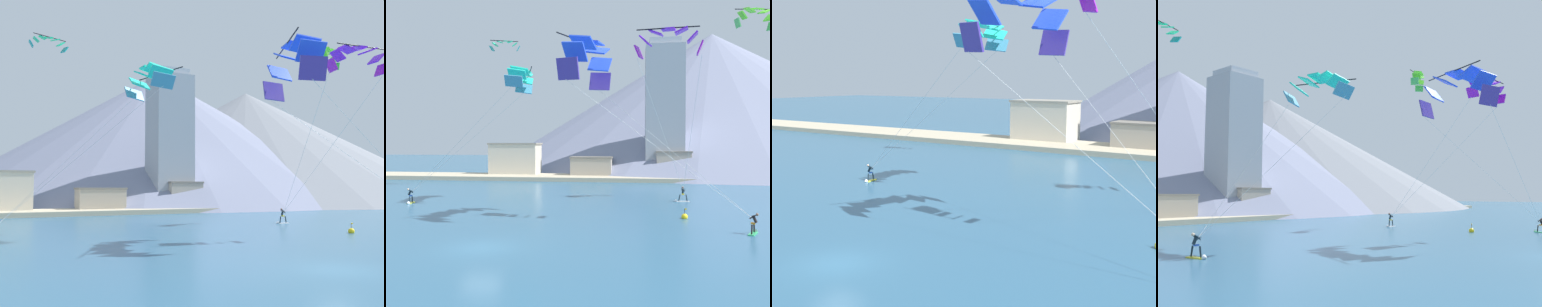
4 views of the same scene
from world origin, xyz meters
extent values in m
plane|color=#2D5B7A|center=(0.00, 0.00, 0.00)|extent=(400.00, 400.00, 0.00)
cube|color=yellow|center=(-14.82, 17.98, 0.04)|extent=(0.66, 1.49, 0.07)
cylinder|color=#14232D|center=(-14.88, 18.37, 0.42)|extent=(0.15, 0.25, 0.71)
cylinder|color=#14232D|center=(-14.76, 17.59, 0.42)|extent=(0.15, 0.25, 0.71)
cube|color=blue|center=(-14.82, 17.98, 0.81)|extent=(0.33, 0.27, 0.12)
cylinder|color=#14232D|center=(-14.93, 17.96, 1.13)|extent=(0.47, 0.28, 0.60)
cylinder|color=#14232D|center=(-14.85, 18.09, 1.30)|extent=(0.52, 0.16, 0.39)
cylinder|color=#14232D|center=(-14.81, 17.87, 1.30)|extent=(0.52, 0.16, 0.39)
cylinder|color=black|center=(-14.65, 18.01, 1.27)|extent=(0.11, 0.52, 0.03)
sphere|color=beige|center=(-15.10, 17.94, 1.49)|extent=(0.22, 0.22, 0.22)
cone|color=white|center=(-14.68, 17.12, 0.10)|extent=(0.40, 0.35, 0.36)
cube|color=white|center=(14.68, 23.19, 0.04)|extent=(1.47, 0.53, 0.07)
cylinder|color=#14232D|center=(15.07, 23.21, 0.43)|extent=(0.25, 0.14, 0.74)
cylinder|color=#14232D|center=(14.28, 23.16, 0.43)|extent=(0.25, 0.14, 0.74)
cube|color=yellow|center=(14.68, 23.19, 0.84)|extent=(0.26, 0.32, 0.12)
cylinder|color=#14232D|center=(14.67, 23.27, 1.17)|extent=(0.24, 0.41, 0.63)
cylinder|color=#14232D|center=(14.80, 23.18, 1.35)|extent=(0.12, 0.54, 0.41)
cylinder|color=#14232D|center=(14.56, 23.17, 1.35)|extent=(0.12, 0.54, 0.41)
cylinder|color=black|center=(14.69, 23.00, 1.32)|extent=(0.52, 0.06, 0.03)
sphere|color=brown|center=(14.66, 23.41, 1.57)|extent=(0.23, 0.23, 0.23)
cone|color=white|center=(13.81, 23.13, 0.10)|extent=(0.32, 0.38, 0.36)
cube|color=#33B266|center=(17.89, 6.50, 0.04)|extent=(1.02, 1.49, 0.07)
cylinder|color=black|center=(17.72, 6.14, 0.41)|extent=(0.20, 0.25, 0.68)
cylinder|color=black|center=(18.06, 6.86, 0.41)|extent=(0.20, 0.25, 0.68)
cube|color=orange|center=(17.89, 6.50, 0.78)|extent=(0.35, 0.32, 0.12)
cylinder|color=black|center=(17.99, 6.46, 1.10)|extent=(0.47, 0.36, 0.58)
cylinder|color=black|center=(17.85, 6.40, 1.26)|extent=(0.48, 0.28, 0.38)
cylinder|color=black|center=(17.94, 6.60, 1.26)|extent=(0.48, 0.28, 0.38)
cylinder|color=black|center=(17.73, 6.58, 1.23)|extent=(0.25, 0.48, 0.03)
sphere|color=brown|center=(18.13, 6.39, 1.44)|extent=(0.21, 0.21, 0.21)
cone|color=white|center=(18.26, 7.29, 0.10)|extent=(0.45, 0.43, 0.36)
cube|color=teal|center=(-3.20, 22.03, 12.74)|extent=(1.92, 1.25, 1.30)
cube|color=#23DBB8|center=(-2.95, 21.27, 13.59)|extent=(1.95, 1.43, 1.16)
cube|color=#23DBB8|center=(-2.74, 20.26, 14.14)|extent=(1.98, 1.48, 0.88)
cube|color=#23DBB8|center=(-2.59, 19.12, 14.33)|extent=(1.99, 1.38, 0.51)
cube|color=#23DBB8|center=(-2.53, 17.97, 14.14)|extent=(1.99, 1.23, 0.88)
cube|color=#23DBB8|center=(-2.55, 16.94, 13.59)|extent=(1.98, 1.09, 1.16)
cube|color=teal|center=(-2.66, 16.14, 12.74)|extent=(1.96, 0.91, 1.30)
cylinder|color=black|center=(-1.76, 19.20, 14.15)|extent=(1.92, 5.88, 0.10)
cylinder|color=silver|center=(-9.00, 20.15, 6.75)|extent=(11.35, 4.31, 10.98)
cylinder|color=silver|center=(-8.70, 16.94, 6.75)|extent=(11.95, 2.17, 10.98)
cube|color=purple|center=(14.48, 9.16, 13.99)|extent=(0.64, 1.34, 1.07)
cube|color=#821FF1|center=(13.91, 9.20, 14.84)|extent=(0.98, 1.39, 0.91)
cube|color=#821FF1|center=(13.07, 9.31, 15.40)|extent=(1.21, 1.43, 0.62)
cube|color=#821FF1|center=(12.08, 9.48, 15.60)|extent=(1.28, 1.44, 0.23)
cube|color=#821FF1|center=(11.10, 9.68, 15.40)|extent=(1.28, 1.43, 0.62)
cube|color=#821FF1|center=(10.27, 9.89, 14.84)|extent=(1.13, 1.39, 0.91)
cube|color=purple|center=(9.73, 10.07, 13.99)|extent=(0.83, 1.32, 1.07)
cylinder|color=black|center=(11.97, 8.92, 15.55)|extent=(4.86, 0.60, 0.10)
cylinder|color=silver|center=(14.66, 16.09, 7.41)|extent=(0.08, 13.84, 12.19)
cylinder|color=silver|center=(12.14, 16.57, 7.41)|extent=(5.13, 12.89, 12.19)
cube|color=#432F94|center=(4.45, 6.34, 12.12)|extent=(1.87, 1.30, 1.72)
cube|color=blue|center=(4.88, 6.99, 13.52)|extent=(2.04, 1.83, 1.56)
cube|color=blue|center=(5.37, 8.18, 14.48)|extent=(2.17, 2.11, 1.11)
cube|color=blue|center=(5.83, 9.67, 14.82)|extent=(2.23, 2.09, 0.45)
cube|color=blue|center=(6.17, 11.20, 14.48)|extent=(2.22, 1.85, 1.11)
cube|color=blue|center=(6.32, 12.47, 13.52)|extent=(2.13, 1.35, 1.56)
cube|color=#432F94|center=(6.27, 13.25, 12.12)|extent=(1.99, 0.70, 1.72)
cylinder|color=black|center=(5.02, 9.89, 14.97)|extent=(3.05, 6.42, 0.10)
cylinder|color=silver|center=(11.01, 6.41, 6.29)|extent=(13.47, 0.34, 10.13)
cylinder|color=silver|center=(11.96, 9.99, 6.29)|extent=(11.60, 6.87, 10.13)
cube|color=#4DC259|center=(20.27, 22.82, 19.46)|extent=(0.57, 1.24, 1.06)
cube|color=#68EC2F|center=(20.77, 22.82, 20.28)|extent=(0.94, 1.35, 1.00)
cube|color=#68EC2F|center=(21.53, 22.99, 20.84)|extent=(1.22, 1.41, 0.75)
cube|color=#68EC2F|center=(22.42, 23.30, 21.04)|extent=(1.35, 1.43, 0.37)
cube|color=#68EC2F|center=(23.27, 23.70, 20.84)|extent=(1.39, 1.37, 0.75)
cube|color=#68EC2F|center=(23.93, 24.11, 20.28)|extent=(1.28, 1.26, 1.00)
cylinder|color=black|center=(22.23, 23.77, 21.16)|extent=(4.25, 0.80, 0.10)
cube|color=teal|center=(-7.63, 35.24, 20.29)|extent=(0.84, 1.10, 0.84)
cube|color=#1DE998|center=(-8.11, 35.05, 20.85)|extent=(0.97, 1.13, 0.75)
cube|color=#1DE998|center=(-8.75, 34.88, 21.21)|extent=(1.00, 1.16, 0.57)
cube|color=#1DE998|center=(-9.49, 34.74, 21.33)|extent=(0.94, 1.17, 0.33)
cube|color=#1DE998|center=(-10.23, 34.65, 21.21)|extent=(0.87, 1.17, 0.57)
cube|color=#1DE998|center=(-10.89, 34.62, 20.85)|extent=(0.71, 1.15, 0.75)
cube|color=teal|center=(-11.41, 34.65, 20.29)|extent=(0.53, 1.12, 0.84)
cylinder|color=black|center=(-9.41, 34.28, 21.23)|extent=(3.75, 1.48, 0.10)
sphere|color=yellow|center=(13.71, 12.30, 0.15)|extent=(0.56, 0.56, 0.56)
cylinder|color=black|center=(13.71, 12.30, 0.65)|extent=(0.04, 0.04, 0.44)
cube|color=yellow|center=(13.80, 12.30, 0.83)|extent=(0.18, 0.01, 0.12)
cube|color=#BCAD8E|center=(0.00, 50.49, 0.35)|extent=(180.00, 10.00, 0.70)
cube|color=#A89E8E|center=(1.24, 52.94, 1.87)|extent=(7.39, 4.52, 3.74)
cube|color=slate|center=(1.24, 52.94, 3.89)|extent=(7.68, 4.70, 0.30)
cube|color=#A89E8E|center=(16.01, 53.50, 2.40)|extent=(6.07, 4.70, 4.81)
cube|color=slate|center=(16.01, 53.50, 4.96)|extent=(6.32, 4.89, 0.30)
cube|color=beige|center=(-13.62, 54.04, 3.13)|extent=(9.10, 5.18, 6.26)
cube|color=gray|center=(-13.62, 54.04, 6.41)|extent=(9.46, 5.39, 0.30)
cube|color=#999EA8|center=(14.54, 55.91, 12.22)|extent=(7.00, 7.00, 24.44)
cube|color=#A8ADB9|center=(14.54, 55.91, 25.04)|extent=(5.60, 5.60, 1.20)
cone|color=slate|center=(31.44, 107.33, 19.59)|extent=(128.34, 128.34, 39.18)
camera|label=1|loc=(-15.44, -15.88, 3.93)|focal=40.00mm
camera|label=2|loc=(9.70, -25.43, 6.54)|focal=40.00mm
camera|label=3|loc=(21.11, -19.01, 9.90)|focal=50.00mm
camera|label=4|loc=(-29.73, -6.79, 4.00)|focal=40.00mm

